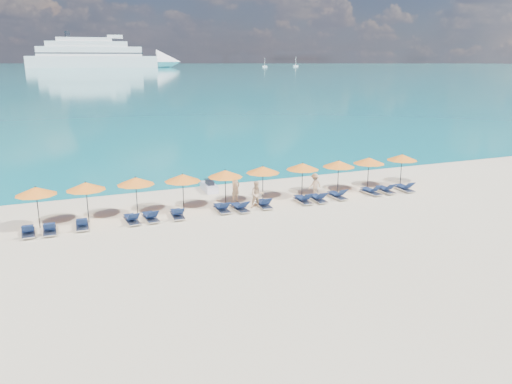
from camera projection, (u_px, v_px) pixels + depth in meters
name	position (u px, v px, depth m)	size (l,w,h in m)	color
ground	(278.00, 228.00, 26.28)	(1400.00, 1400.00, 0.00)	beige
sea	(55.00, 66.00, 616.26)	(1600.00, 1300.00, 0.01)	#1FA9B2
cruise_ship	(107.00, 57.00, 508.04)	(153.40, 43.58, 42.19)	silver
sailboat_near	(265.00, 66.00, 549.01)	(5.40, 1.80, 9.91)	silver
sailboat_far	(296.00, 66.00, 594.30)	(6.20, 2.07, 11.36)	silver
jetski	(209.00, 187.00, 33.48)	(0.85, 2.10, 0.74)	silver
beachgoer_a	(235.00, 189.00, 30.77)	(0.63, 0.41, 1.72)	#D3AC83
beachgoer_b	(257.00, 195.00, 29.53)	(0.80, 0.46, 1.64)	#D3AC83
beachgoer_c	(315.00, 185.00, 32.18)	(0.96, 0.45, 1.49)	#D3AC83
umbrella_0	(36.00, 191.00, 25.70)	(2.10, 2.10, 2.28)	black
umbrella_1	(86.00, 186.00, 26.66)	(2.10, 2.10, 2.28)	black
umbrella_2	(136.00, 181.00, 27.79)	(2.10, 2.10, 2.28)	black
umbrella_3	(183.00, 178.00, 28.55)	(2.10, 2.10, 2.28)	black
umbrella_4	(225.00, 174.00, 29.58)	(2.10, 2.10, 2.28)	black
umbrella_5	(263.00, 170.00, 30.65)	(2.10, 2.10, 2.28)	black
umbrella_6	(303.00, 166.00, 31.58)	(2.10, 2.10, 2.28)	black
umbrella_7	(339.00, 164.00, 32.37)	(2.10, 2.10, 2.28)	black
umbrella_8	(369.00, 161.00, 33.35)	(2.10, 2.10, 2.28)	black
umbrella_9	(402.00, 157.00, 34.48)	(2.10, 2.10, 2.28)	black
lounger_0	(28.00, 231.00, 25.02)	(0.69, 1.73, 0.66)	silver
lounger_1	(50.00, 229.00, 25.34)	(0.63, 1.70, 0.66)	silver
lounger_2	(82.00, 224.00, 26.08)	(0.68, 1.72, 0.66)	silver
lounger_3	(132.00, 219.00, 26.93)	(0.74, 1.74, 0.66)	silver
lounger_4	(151.00, 217.00, 27.31)	(0.75, 1.74, 0.66)	silver
lounger_5	(177.00, 214.00, 27.82)	(0.74, 1.74, 0.66)	silver
lounger_6	(222.00, 208.00, 28.92)	(0.64, 1.71, 0.66)	silver
lounger_7	(240.00, 207.00, 29.05)	(0.79, 1.75, 0.66)	silver
lounger_8	(264.00, 204.00, 29.77)	(0.77, 1.75, 0.66)	silver
lounger_9	(303.00, 199.00, 30.68)	(0.63, 1.70, 0.66)	silver
lounger_10	(318.00, 198.00, 30.97)	(0.70, 1.73, 0.66)	silver
lounger_11	(337.00, 195.00, 31.65)	(0.65, 1.71, 0.66)	silver
lounger_12	(371.00, 191.00, 32.63)	(0.78, 1.75, 0.66)	silver
lounger_13	(386.00, 189.00, 33.04)	(0.66, 1.71, 0.66)	silver
lounger_14	(405.00, 188.00, 33.47)	(0.74, 1.74, 0.66)	silver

